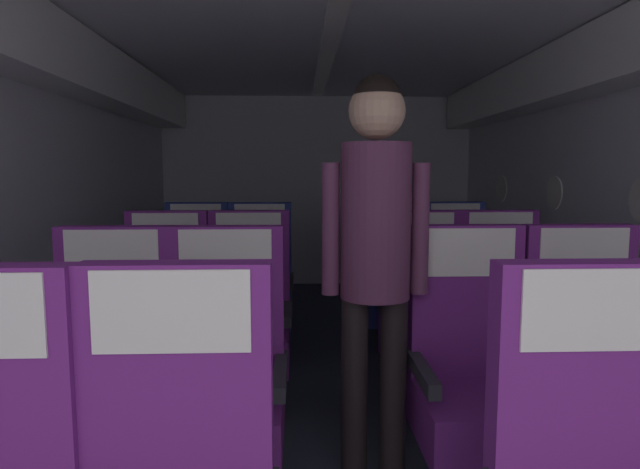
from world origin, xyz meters
TOP-DOWN VIEW (x-y plane):
  - ground at (0.00, 3.25)m, footprint 3.80×6.90m
  - fuselage_shell at (0.00, 3.53)m, footprint 3.68×6.55m
  - seat_b_left_window at (-0.97, 2.34)m, footprint 0.50×0.49m
  - seat_b_left_aisle at (-0.51, 2.33)m, footprint 0.50×0.49m
  - seat_b_right_aisle at (0.98, 2.33)m, footprint 0.50×0.49m
  - seat_b_right_window at (0.50, 2.33)m, footprint 0.50×0.49m
  - seat_c_left_window at (-0.97, 3.26)m, footprint 0.50×0.49m
  - seat_c_left_aisle at (-0.50, 3.27)m, footprint 0.50×0.49m
  - seat_c_right_aisle at (0.97, 3.25)m, footprint 0.50×0.49m
  - seat_c_right_window at (0.50, 3.24)m, footprint 0.50×0.49m
  - seat_d_left_window at (-0.98, 4.19)m, footprint 0.50×0.49m
  - seat_d_left_aisle at (-0.50, 4.17)m, footprint 0.50×0.49m
  - seat_d_right_aisle at (0.98, 4.19)m, footprint 0.50×0.49m
  - seat_d_right_window at (0.50, 4.19)m, footprint 0.50×0.49m
  - flight_attendant at (0.10, 2.37)m, footprint 0.43×0.28m

SIDE VIEW (x-z plane):
  - ground at x=0.00m, z-range -0.02..0.00m
  - seat_b_left_window at x=-0.97m, z-range -0.09..0.98m
  - seat_b_left_aisle at x=-0.51m, z-range -0.09..0.98m
  - seat_b_right_aisle at x=0.98m, z-range -0.09..0.98m
  - seat_b_right_window at x=0.50m, z-range -0.09..0.98m
  - seat_c_left_window at x=-0.97m, z-range -0.09..0.98m
  - seat_c_left_aisle at x=-0.50m, z-range -0.09..0.98m
  - seat_c_right_aisle at x=0.97m, z-range -0.09..0.98m
  - seat_c_right_window at x=0.50m, z-range -0.09..0.98m
  - seat_d_left_window at x=-0.98m, z-range -0.09..0.98m
  - seat_d_left_aisle at x=-0.50m, z-range -0.09..0.98m
  - seat_d_right_aisle at x=0.98m, z-range -0.09..0.98m
  - seat_d_right_window at x=0.50m, z-range -0.09..0.98m
  - flight_attendant at x=0.10m, z-range 0.20..1.87m
  - fuselage_shell at x=0.00m, z-range 0.48..2.70m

